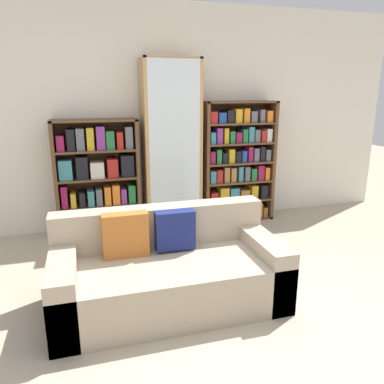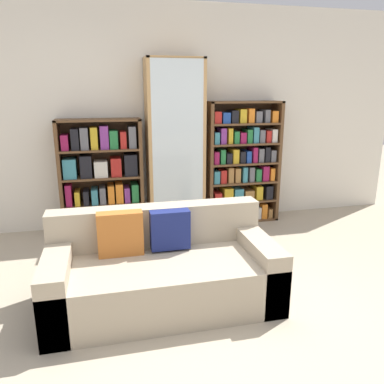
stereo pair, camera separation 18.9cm
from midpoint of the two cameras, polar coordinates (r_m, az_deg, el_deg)
ground_plane at (r=2.87m, az=3.10°, el=-20.67°), size 16.00×16.00×0.00m
wall_back at (r=4.76m, az=-6.78°, el=11.14°), size 6.57×0.06×2.70m
couch at (r=3.10m, az=-5.53°, el=-12.00°), size 1.79×0.85×0.75m
bookshelf_left at (r=4.59m, az=-15.27°, el=1.91°), size 0.97×0.32×1.36m
display_cabinet at (r=4.61m, az=-4.34°, el=6.84°), size 0.69×0.36×2.05m
bookshelf_right at (r=4.93m, az=5.87°, el=4.35°), size 0.95×0.32×1.55m
wine_bottle at (r=3.93m, az=3.84°, el=-7.50°), size 0.07×0.07×0.40m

